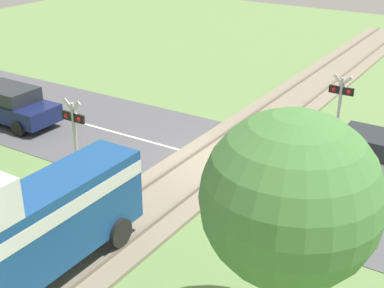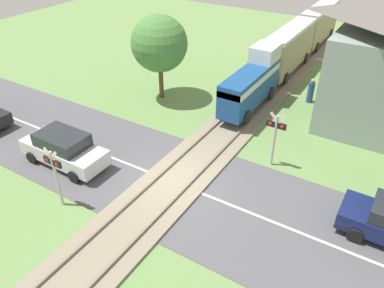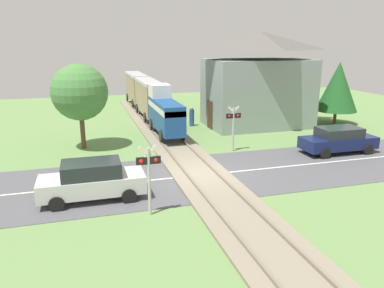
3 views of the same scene
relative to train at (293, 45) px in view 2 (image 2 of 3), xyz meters
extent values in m
plane|color=#66894C|center=(0.00, -15.03, -1.89)|extent=(60.00, 60.00, 0.00)
cube|color=#515156|center=(0.00, -15.03, -1.88)|extent=(48.00, 6.40, 0.02)
cube|color=silver|center=(0.00, -15.03, -1.86)|extent=(48.00, 0.12, 0.00)
cube|color=gray|center=(0.00, -15.03, -1.83)|extent=(2.80, 48.00, 0.12)
cube|color=slate|center=(-0.72, -15.03, -1.71)|extent=(0.10, 48.00, 0.12)
cube|color=slate|center=(0.72, -15.03, -1.71)|extent=(0.10, 48.00, 0.12)
cube|color=navy|center=(0.00, -7.28, -0.32)|extent=(1.35, 5.50, 1.90)
cube|color=silver|center=(0.00, -7.28, 0.21)|extent=(1.37, 5.50, 0.36)
cube|color=silver|center=(0.00, -5.41, 1.08)|extent=(1.35, 1.76, 0.90)
cylinder|color=black|center=(-0.72, -9.04, -1.27)|extent=(0.14, 0.76, 0.76)
cylinder|color=black|center=(0.72, -9.04, -1.27)|extent=(0.14, 0.76, 0.76)
cylinder|color=black|center=(-0.72, -5.52, -1.27)|extent=(0.14, 0.76, 0.76)
cylinder|color=black|center=(0.72, -5.52, -1.27)|extent=(0.14, 0.76, 0.76)
cube|color=#998466|center=(0.00, -0.77, -0.07)|extent=(1.35, 6.73, 2.40)
cube|color=#BCBCC1|center=(0.00, -0.77, 1.25)|extent=(1.41, 6.73, 0.24)
cylinder|color=black|center=(-0.72, -2.92, -1.27)|extent=(0.14, 0.76, 0.76)
cylinder|color=black|center=(0.72, -2.92, -1.27)|extent=(0.14, 0.76, 0.76)
cylinder|color=black|center=(-0.72, 1.38, -1.27)|extent=(0.14, 0.76, 0.76)
cylinder|color=black|center=(0.72, 1.38, -1.27)|extent=(0.14, 0.76, 0.76)
cube|color=#998466|center=(0.00, 6.36, -0.07)|extent=(1.35, 6.73, 2.40)
cube|color=#BCBCC1|center=(0.00, 6.36, 1.25)|extent=(1.41, 6.73, 0.24)
cylinder|color=black|center=(-0.72, 4.20, -1.27)|extent=(0.14, 0.76, 0.76)
cylinder|color=black|center=(0.72, 4.20, -1.27)|extent=(0.14, 0.76, 0.76)
cylinder|color=black|center=(-0.72, 8.51, -1.27)|extent=(0.14, 0.76, 0.76)
cylinder|color=black|center=(0.72, 8.51, -1.27)|extent=(0.14, 0.76, 0.76)
cube|color=silver|center=(-5.12, -16.47, -1.23)|extent=(4.25, 1.64, 0.72)
cube|color=#23282D|center=(-5.12, -16.47, -0.57)|extent=(2.33, 1.51, 0.60)
cylinder|color=black|center=(-3.74, -15.65, -1.59)|extent=(0.60, 0.18, 0.60)
cylinder|color=black|center=(-3.74, -17.29, -1.59)|extent=(0.60, 0.18, 0.60)
cylinder|color=black|center=(-6.50, -15.65, -1.59)|extent=(0.60, 0.18, 0.60)
cylinder|color=black|center=(-6.50, -17.29, -1.59)|extent=(0.60, 0.18, 0.60)
cylinder|color=black|center=(7.44, -14.41, -1.59)|extent=(0.60, 0.18, 0.60)
cylinder|color=black|center=(7.44, -12.76, -1.59)|extent=(0.60, 0.18, 0.60)
cylinder|color=black|center=(-10.84, -15.59, -1.59)|extent=(0.60, 0.18, 0.60)
cylinder|color=#B7B7B7|center=(-3.11, -18.55, -0.58)|extent=(0.12, 0.12, 2.61)
cube|color=black|center=(-3.11, -18.55, 0.25)|extent=(0.90, 0.08, 0.28)
sphere|color=red|center=(-3.38, -18.55, 0.25)|extent=(0.18, 0.18, 0.18)
sphere|color=red|center=(-2.84, -18.55, 0.25)|extent=(0.18, 0.18, 0.18)
cube|color=silver|center=(-3.11, -18.55, 0.47)|extent=(0.72, 0.04, 0.72)
cube|color=silver|center=(-3.11, -18.55, 0.47)|extent=(0.72, 0.04, 0.72)
cylinder|color=#B7B7B7|center=(3.11, -11.50, -0.58)|extent=(0.12, 0.12, 2.61)
cube|color=black|center=(3.11, -11.50, 0.25)|extent=(0.90, 0.08, 0.28)
sphere|color=red|center=(3.38, -11.50, 0.25)|extent=(0.18, 0.18, 0.18)
sphere|color=red|center=(2.84, -11.50, 0.25)|extent=(0.18, 0.18, 0.18)
cube|color=silver|center=(3.11, -11.50, 0.47)|extent=(0.72, 0.04, 0.72)
cube|color=silver|center=(3.11, -11.50, 0.47)|extent=(0.72, 0.04, 0.72)
cube|color=#472D1E|center=(3.77, -5.40, -0.84)|extent=(0.06, 1.10, 2.10)
cylinder|color=#2D4C8E|center=(2.71, -4.19, -1.25)|extent=(0.37, 0.37, 1.28)
sphere|color=tan|center=(2.71, -4.19, -0.49)|extent=(0.23, 0.23, 0.23)
cylinder|color=brown|center=(-5.40, -8.36, -0.88)|extent=(0.28, 0.28, 2.01)
sphere|color=#477F3D|center=(-5.40, -8.36, 1.53)|extent=(3.32, 3.32, 3.32)
camera|label=1|loc=(-8.37, -0.42, 6.39)|focal=50.00mm
camera|label=2|loc=(7.36, -25.53, 8.59)|focal=35.00mm
camera|label=3|loc=(-5.22, -31.38, 4.40)|focal=35.00mm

